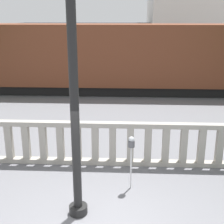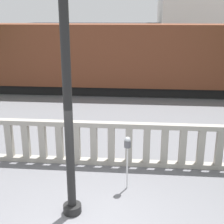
{
  "view_description": "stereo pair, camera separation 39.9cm",
  "coord_description": "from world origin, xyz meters",
  "px_view_note": "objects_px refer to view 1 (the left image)",
  "views": [
    {
      "loc": [
        0.67,
        -5.41,
        4.4
      ],
      "look_at": [
        0.19,
        4.25,
        1.37
      ],
      "focal_mm": 50.0,
      "sensor_mm": 36.0,
      "label": 1
    },
    {
      "loc": [
        1.06,
        -5.39,
        4.4
      ],
      "look_at": [
        0.19,
        4.25,
        1.37
      ],
      "focal_mm": 50.0,
      "sensor_mm": 36.0,
      "label": 2
    }
  ],
  "objects_px": {
    "lamppost": "(74,85)",
    "train_far": "(145,40)",
    "train_near": "(158,58)",
    "parking_meter": "(131,147)"
  },
  "relations": [
    {
      "from": "lamppost",
      "to": "parking_meter",
      "type": "bearing_deg",
      "value": 43.68
    },
    {
      "from": "parking_meter",
      "to": "train_near",
      "type": "relative_size",
      "value": 0.07
    },
    {
      "from": "train_far",
      "to": "train_near",
      "type": "bearing_deg",
      "value": -89.97
    },
    {
      "from": "lamppost",
      "to": "train_near",
      "type": "xyz_separation_m",
      "value": [
        2.81,
        11.86,
        -0.98
      ]
    },
    {
      "from": "lamppost",
      "to": "train_far",
      "type": "bearing_deg",
      "value": 83.92
    },
    {
      "from": "parking_meter",
      "to": "lamppost",
      "type": "bearing_deg",
      "value": -136.32
    },
    {
      "from": "lamppost",
      "to": "train_near",
      "type": "height_order",
      "value": "lamppost"
    },
    {
      "from": "lamppost",
      "to": "train_near",
      "type": "bearing_deg",
      "value": 76.65
    },
    {
      "from": "lamppost",
      "to": "train_near",
      "type": "relative_size",
      "value": 0.29
    },
    {
      "from": "lamppost",
      "to": "train_far",
      "type": "distance_m",
      "value": 26.55
    }
  ]
}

